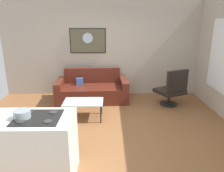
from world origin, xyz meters
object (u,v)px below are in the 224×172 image
(couch, at_px, (92,90))
(coffee_table, at_px, (83,103))
(mixing_bowl, at_px, (22,115))
(wall_painting, at_px, (88,41))
(armchair, at_px, (172,89))

(couch, xyz_separation_m, coffee_table, (-0.11, -1.21, 0.10))
(mixing_bowl, height_order, wall_painting, wall_painting)
(coffee_table, relative_size, wall_painting, 0.86)
(mixing_bowl, xyz_separation_m, wall_painting, (0.53, 3.72, 0.63))
(couch, distance_m, armchair, 2.20)
(coffee_table, xyz_separation_m, mixing_bowl, (-0.55, -1.97, 0.61))
(couch, height_order, mixing_bowl, mixing_bowl)
(armchair, height_order, mixing_bowl, mixing_bowl)
(coffee_table, height_order, wall_painting, wall_painting)
(couch, relative_size, armchair, 2.01)
(wall_painting, bearing_deg, mixing_bowl, -98.03)
(couch, distance_m, mixing_bowl, 3.32)
(coffee_table, distance_m, armchair, 2.37)
(coffee_table, height_order, armchair, armchair)
(couch, height_order, wall_painting, wall_painting)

